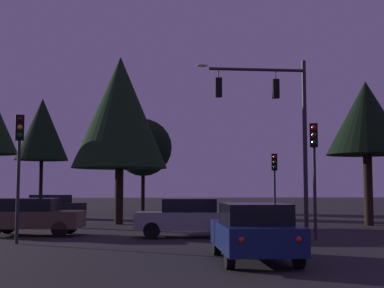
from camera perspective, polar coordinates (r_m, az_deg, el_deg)
name	(u,v)px	position (r m, az deg, el deg)	size (l,w,h in m)	color
ground_plane	(169,221)	(31.47, -2.54, -8.32)	(168.00, 168.00, 0.00)	black
traffic_signal_mast_arm	(277,114)	(25.00, 9.19, 3.17)	(5.19, 0.44, 7.94)	#232326
traffic_light_corner_left	(19,152)	(19.58, -18.14, -0.85)	(0.36, 0.38, 4.51)	#232326
traffic_light_corner_right	(314,157)	(20.46, 13.02, -1.39)	(0.36, 0.38, 4.38)	#232326
traffic_light_median	(274,174)	(28.78, 8.87, -3.20)	(0.32, 0.36, 3.79)	#232326
car_nearside_lane	(254,231)	(14.26, 6.68, -9.29)	(1.91, 4.17, 1.52)	#0F1947
car_crossing_left	(32,216)	(22.88, -16.85, -7.43)	(4.20, 2.19, 1.52)	#473828
car_crossing_right	(187,217)	(21.12, -0.59, -7.87)	(4.08, 1.98, 1.52)	gray
car_far_lane	(52,206)	(35.83, -14.87, -6.47)	(4.47, 3.59, 1.52)	black
tree_behind_sign	(120,112)	(29.32, -7.76, 3.40)	(5.18, 5.18, 9.20)	black
tree_left_far	(366,119)	(29.59, 18.26, 2.62)	(4.29, 4.29, 7.64)	black
tree_center_horizon	(143,148)	(45.43, -5.28, -0.39)	(4.90, 4.90, 7.89)	black
tree_lot_edge	(42,129)	(43.53, -15.84, 1.53)	(4.17, 4.17, 9.08)	black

